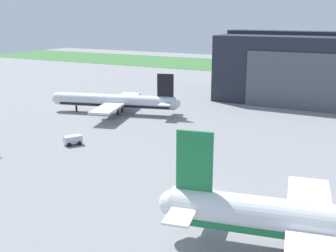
# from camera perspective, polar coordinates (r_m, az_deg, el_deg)

# --- Properties ---
(ground_plane) EXTENTS (440.00, 440.00, 0.00)m
(ground_plane) POSITION_cam_1_polar(r_m,az_deg,el_deg) (69.46, 4.63, -8.64)
(ground_plane) COLOR gray
(grass_field_strip) EXTENTS (440.00, 56.00, 0.08)m
(grass_field_strip) POSITION_cam_1_polar(r_m,az_deg,el_deg) (226.96, 21.53, 6.90)
(grass_field_strip) COLOR #3E733A
(grass_field_strip) RESTS_ON ground_plane
(airliner_near_right) EXTENTS (37.86, 29.46, 14.31)m
(airliner_near_right) POSITION_cam_1_polar(r_m,az_deg,el_deg) (52.47, 19.77, -12.36)
(airliner_near_right) COLOR white
(airliner_near_right) RESTS_ON ground_plane
(airliner_far_right) EXTENTS (37.15, 29.73, 11.90)m
(airliner_far_right) POSITION_cam_1_polar(r_m,az_deg,el_deg) (121.18, -7.20, 3.34)
(airliner_far_right) COLOR silver
(airliner_far_right) RESTS_ON ground_plane
(fuel_bowser) EXTENTS (3.87, 4.32, 2.04)m
(fuel_bowser) POSITION_cam_1_polar(r_m,az_deg,el_deg) (94.25, -12.76, -1.80)
(fuel_bowser) COLOR #B7BCC6
(fuel_bowser) RESTS_ON ground_plane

